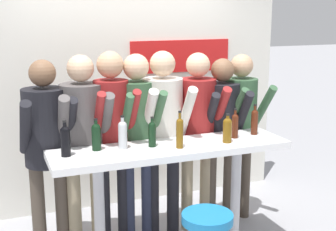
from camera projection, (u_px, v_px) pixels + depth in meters
back_wall at (126, 97)px, 5.23m from camera, size 3.68×0.12×2.45m
tasting_table at (171, 167)px, 4.04m from camera, size 2.08×0.53×1.05m
person_far_left at (46, 137)px, 4.07m from camera, size 0.47×0.57×1.78m
person_left at (83, 132)px, 4.14m from camera, size 0.48×0.59×1.81m
person_center_left at (112, 126)px, 4.21m from camera, size 0.39×0.54×1.83m
person_center at (137, 126)px, 4.28m from camera, size 0.37×0.52×1.80m
person_center_right at (163, 124)px, 4.39m from camera, size 0.47×0.59×1.82m
person_right at (198, 122)px, 4.55m from camera, size 0.46×0.58×1.79m
person_far_right at (222, 124)px, 4.62m from camera, size 0.46×0.58×1.73m
person_rightmost at (240, 119)px, 4.77m from camera, size 0.42×0.54×1.75m
wine_bottle_0 at (180, 131)px, 3.91m from camera, size 0.06×0.06×0.32m
wine_bottle_1 at (65, 140)px, 3.69m from camera, size 0.08×0.08×0.29m
wine_bottle_2 at (123, 133)px, 3.89m from camera, size 0.07×0.07×0.29m
wine_bottle_3 at (227, 129)px, 4.08m from camera, size 0.08×0.08×0.26m
wine_bottle_4 at (96, 135)px, 3.85m from camera, size 0.08×0.08×0.27m
wine_bottle_5 at (152, 133)px, 3.96m from camera, size 0.07×0.07×0.26m
wine_bottle_6 at (235, 125)px, 4.22m from camera, size 0.06×0.06×0.27m
wine_bottle_7 at (255, 121)px, 4.34m from camera, size 0.06×0.06×0.29m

